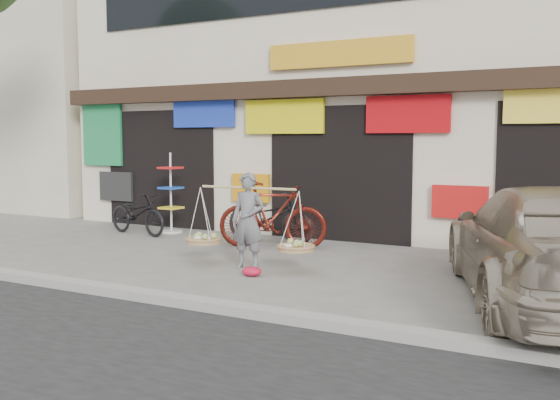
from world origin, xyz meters
The scene contains 11 objects.
ground centered at (0.00, 0.00, 0.00)m, with size 70.00×70.00×0.00m, color gray.
kerb centered at (0.00, -2.00, 0.06)m, with size 70.00×0.25×0.12m, color gray.
shophouse_block centered at (0.00, 6.42, 3.45)m, with size 14.00×6.32×7.00m.
neighbor_west centered at (-13.50, 7.00, 3.00)m, with size 12.00×7.00×6.00m, color beige.
street_vendor centered at (-0.20, 0.30, 0.69)m, with size 2.20×0.64×1.52m.
bike_0 centered at (-4.12, 2.24, 0.45)m, with size 0.60×1.72×0.90m, color black.
bike_1 centered at (-0.75, 2.10, 0.62)m, with size 0.58×2.06×1.24m, color #4F140D.
bike_2 centered at (-1.08, 2.58, 0.52)m, with size 0.69×1.98×1.04m, color black.
suv centered at (4.21, 0.10, 0.74)m, with size 3.59×5.53×1.49m.
display_rack centered at (-3.65, 2.79, 0.70)m, with size 0.48×0.48×1.75m.
red_bag centered at (0.14, -0.16, 0.07)m, with size 0.31×0.25×0.14m, color red.
Camera 1 is at (4.80, -8.02, 2.02)m, focal length 40.00 mm.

